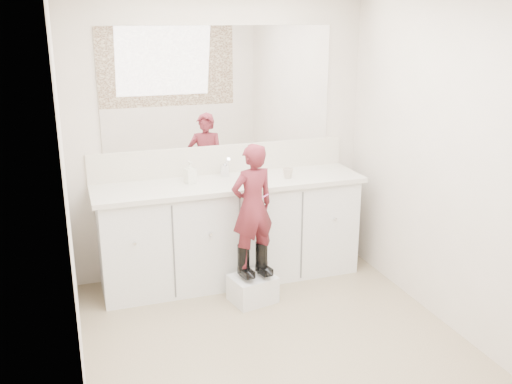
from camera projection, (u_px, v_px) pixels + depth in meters
name	position (u px, v px, depth m)	size (l,w,h in m)	color
floor	(282.00, 350.00, 3.94)	(3.00, 3.00, 0.00)	#7E6752
wall_back	(220.00, 138.00, 4.94)	(2.60, 2.60, 0.00)	beige
wall_front	(425.00, 286.00, 2.23)	(2.60, 2.60, 0.00)	beige
wall_left	(68.00, 205.00, 3.18)	(3.00, 3.00, 0.00)	beige
wall_right	(457.00, 167.00, 3.99)	(3.00, 3.00, 0.00)	beige
vanity_cabinet	(231.00, 232.00, 4.92)	(2.20, 0.55, 0.85)	silver
countertop	(230.00, 183.00, 4.78)	(2.28, 0.58, 0.04)	beige
backsplash	(221.00, 159.00, 4.98)	(2.28, 0.03, 0.25)	beige
mirror	(220.00, 87.00, 4.80)	(2.00, 0.02, 1.00)	white
dot_panel	(434.00, 175.00, 2.11)	(2.00, 0.01, 1.20)	#472819
faucet	(225.00, 171.00, 4.91)	(0.08, 0.08, 0.10)	silver
cup	(288.00, 173.00, 4.86)	(0.09, 0.09, 0.08)	#BFAE98
soap_bottle	(190.00, 172.00, 4.70)	(0.08, 0.08, 0.18)	white
step_stool	(253.00, 289.00, 4.60)	(0.34, 0.28, 0.22)	silver
boot_left	(244.00, 261.00, 4.50)	(0.10, 0.19, 0.28)	black
boot_right	(261.00, 259.00, 4.55)	(0.10, 0.19, 0.28)	black
toddler	(252.00, 206.00, 4.39)	(0.36, 0.24, 0.99)	#962E40
toothbrush	(261.00, 198.00, 4.40)	(0.01, 0.01, 0.14)	#ED5CB2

